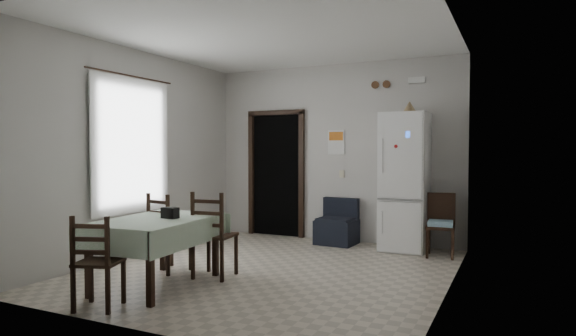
# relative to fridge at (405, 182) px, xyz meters

# --- Properties ---
(ground) EXTENTS (4.50, 4.50, 0.00)m
(ground) POSITION_rel_fridge_xyz_m (-1.24, -1.93, -1.02)
(ground) COLOR #C1B49E
(ground) RESTS_ON ground
(ceiling) EXTENTS (4.20, 4.50, 0.02)m
(ceiling) POSITION_rel_fridge_xyz_m (-1.24, -1.93, 1.88)
(ceiling) COLOR white
(ceiling) RESTS_ON ground
(wall_back) EXTENTS (4.20, 0.02, 2.90)m
(wall_back) POSITION_rel_fridge_xyz_m (-1.24, 0.32, 0.43)
(wall_back) COLOR beige
(wall_back) RESTS_ON ground
(wall_front) EXTENTS (4.20, 0.02, 2.90)m
(wall_front) POSITION_rel_fridge_xyz_m (-1.24, -4.18, 0.43)
(wall_front) COLOR beige
(wall_front) RESTS_ON ground
(wall_left) EXTENTS (0.02, 4.50, 2.90)m
(wall_left) POSITION_rel_fridge_xyz_m (-3.34, -1.93, 0.43)
(wall_left) COLOR beige
(wall_left) RESTS_ON ground
(wall_right) EXTENTS (0.02, 4.50, 2.90)m
(wall_right) POSITION_rel_fridge_xyz_m (0.86, -1.93, 0.43)
(wall_right) COLOR beige
(wall_right) RESTS_ON ground
(doorway) EXTENTS (1.06, 0.52, 2.22)m
(doorway) POSITION_rel_fridge_xyz_m (-2.29, 0.52, 0.04)
(doorway) COLOR black
(doorway) RESTS_ON ground
(window_recess) EXTENTS (0.10, 1.20, 1.60)m
(window_recess) POSITION_rel_fridge_xyz_m (-3.39, -2.13, 0.53)
(window_recess) COLOR silver
(window_recess) RESTS_ON ground
(curtain) EXTENTS (0.02, 1.45, 1.85)m
(curtain) POSITION_rel_fridge_xyz_m (-3.28, -2.13, 0.53)
(curtain) COLOR white
(curtain) RESTS_ON ground
(curtain_rod) EXTENTS (0.02, 1.60, 0.02)m
(curtain_rod) POSITION_rel_fridge_xyz_m (-3.27, -2.13, 1.48)
(curtain_rod) COLOR black
(curtain_rod) RESTS_ON ground
(calendar) EXTENTS (0.28, 0.02, 0.40)m
(calendar) POSITION_rel_fridge_xyz_m (-1.19, 0.31, 0.60)
(calendar) COLOR white
(calendar) RESTS_ON ground
(calendar_image) EXTENTS (0.24, 0.01, 0.14)m
(calendar_image) POSITION_rel_fridge_xyz_m (-1.19, 0.30, 0.70)
(calendar_image) COLOR orange
(calendar_image) RESTS_ON ground
(light_switch) EXTENTS (0.08, 0.02, 0.12)m
(light_switch) POSITION_rel_fridge_xyz_m (-1.09, 0.31, 0.08)
(light_switch) COLOR beige
(light_switch) RESTS_ON ground
(vent_left) EXTENTS (0.12, 0.03, 0.12)m
(vent_left) POSITION_rel_fridge_xyz_m (-0.54, 0.30, 1.50)
(vent_left) COLOR #513420
(vent_left) RESTS_ON ground
(vent_right) EXTENTS (0.12, 0.03, 0.12)m
(vent_right) POSITION_rel_fridge_xyz_m (-0.36, 0.30, 1.50)
(vent_right) COLOR #513420
(vent_right) RESTS_ON ground
(emergency_light) EXTENTS (0.25, 0.07, 0.09)m
(emergency_light) POSITION_rel_fridge_xyz_m (0.11, 0.28, 1.53)
(emergency_light) COLOR white
(emergency_light) RESTS_ON ground
(fridge) EXTENTS (0.66, 0.66, 2.04)m
(fridge) POSITION_rel_fridge_xyz_m (0.00, 0.00, 0.00)
(fridge) COLOR white
(fridge) RESTS_ON ground
(tan_cone) EXTENTS (0.22, 0.22, 0.18)m
(tan_cone) POSITION_rel_fridge_xyz_m (0.05, 0.05, 1.11)
(tan_cone) COLOR tan
(tan_cone) RESTS_ON fridge
(navy_seat) EXTENTS (0.63, 0.61, 0.72)m
(navy_seat) POSITION_rel_fridge_xyz_m (-1.07, -0.00, -0.66)
(navy_seat) COLOR black
(navy_seat) RESTS_ON ground
(corner_chair) EXTENTS (0.41, 0.41, 0.88)m
(corner_chair) POSITION_rel_fridge_xyz_m (0.55, -0.26, -0.58)
(corner_chair) COLOR black
(corner_chair) RESTS_ON ground
(dining_table) EXTENTS (1.04, 1.49, 0.74)m
(dining_table) POSITION_rel_fridge_xyz_m (-2.03, -3.09, -0.65)
(dining_table) COLOR #AEC5A9
(dining_table) RESTS_ON ground
(black_bag) EXTENTS (0.19, 0.12, 0.12)m
(black_bag) POSITION_rel_fridge_xyz_m (-1.92, -3.01, -0.22)
(black_bag) COLOR black
(black_bag) RESTS_ON dining_table
(dining_chair_far_left) EXTENTS (0.48, 0.48, 0.96)m
(dining_chair_far_left) POSITION_rel_fridge_xyz_m (-2.34, -2.50, -0.54)
(dining_chair_far_left) COLOR black
(dining_chair_far_left) RESTS_ON ground
(dining_chair_far_right) EXTENTS (0.47, 0.47, 1.01)m
(dining_chair_far_right) POSITION_rel_fridge_xyz_m (-1.68, -2.50, -0.52)
(dining_chair_far_right) COLOR black
(dining_chair_far_right) RESTS_ON ground
(dining_chair_near_head) EXTENTS (0.49, 0.49, 0.89)m
(dining_chair_near_head) POSITION_rel_fridge_xyz_m (-2.02, -3.91, -0.57)
(dining_chair_near_head) COLOR black
(dining_chair_near_head) RESTS_ON ground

